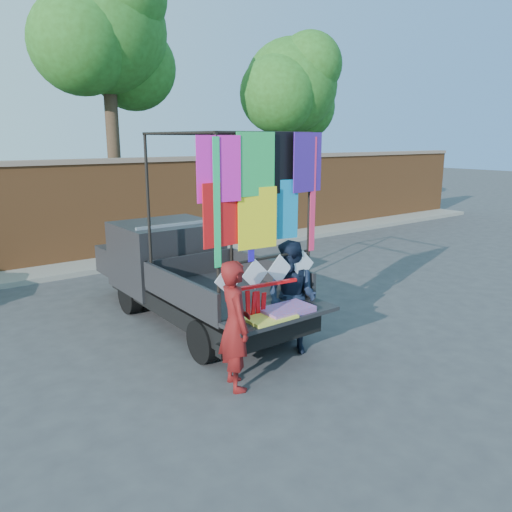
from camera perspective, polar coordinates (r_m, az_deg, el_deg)
ground at (r=7.75m, az=1.20°, el=-10.35°), size 90.00×90.00×0.00m
brick_wall at (r=13.43m, az=-17.65°, el=5.06°), size 30.00×0.45×2.61m
curb at (r=13.02m, az=-16.22°, el=-0.77°), size 30.00×1.20×0.12m
tree_mid at (r=14.95m, az=-16.51°, el=22.78°), size 4.20×3.30×7.73m
tree_right at (r=18.22m, az=4.22°, el=18.45°), size 4.20×3.30×6.62m
pickup_truck at (r=9.04m, az=-8.63°, el=-1.61°), size 2.02×5.08×3.20m
woman at (r=6.29m, az=-2.41°, el=-7.91°), size 0.55×0.70×1.67m
man at (r=7.35m, az=4.10°, el=-4.73°), size 0.86×0.97×1.67m
streamer_bundle at (r=6.68m, az=0.45°, el=-5.09°), size 0.98×0.17×0.67m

